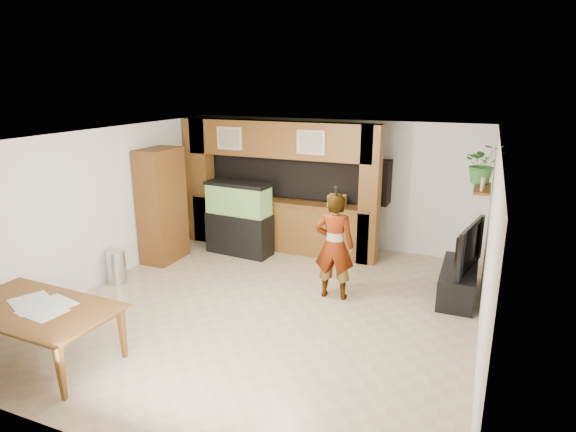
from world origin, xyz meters
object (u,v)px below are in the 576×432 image
at_px(television, 462,245).
at_px(aquarium, 239,219).
at_px(dining_table, 36,335).
at_px(person, 334,246).
at_px(pantry_cabinet, 162,205).

bearing_deg(television, aquarium, 95.57).
relative_size(aquarium, dining_table, 0.72).
relative_size(person, dining_table, 0.86).
distance_m(pantry_cabinet, dining_table, 3.66).
height_order(television, person, person).
bearing_deg(dining_table, aquarium, 85.81).
bearing_deg(dining_table, television, 42.28).
distance_m(aquarium, television, 4.20).
relative_size(pantry_cabinet, dining_table, 1.07).
bearing_deg(person, dining_table, 42.59).
xyz_separation_m(pantry_cabinet, person, (3.51, -0.37, -0.21)).
distance_m(television, person, 2.00).
distance_m(person, dining_table, 4.25).
xyz_separation_m(aquarium, dining_table, (-0.48, -4.37, -0.36)).
xyz_separation_m(television, person, (-1.84, -0.78, 0.00)).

